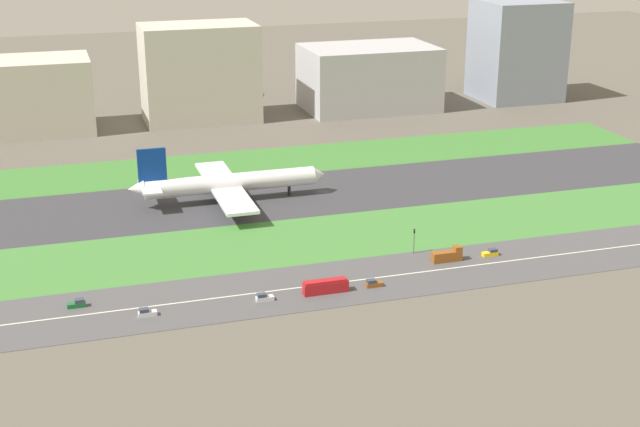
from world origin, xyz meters
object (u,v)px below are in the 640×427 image
(airliner, at_px, (226,183))
(terminal_building, at_px, (37,95))
(car_0, at_px, (373,284))
(traffic_light, at_px, (414,239))
(office_tower, at_px, (369,78))
(car_1, at_px, (491,253))
(fuel_tank_west, at_px, (222,85))
(car_2, at_px, (264,298))
(hangar_building, at_px, (200,73))
(truck_0, at_px, (448,256))
(cargo_warehouse, at_px, (517,50))
(car_4, at_px, (77,304))
(car_3, at_px, (147,313))
(bus_0, at_px, (326,286))

(airliner, height_order, terminal_building, terminal_building)
(car_0, height_order, traffic_light, traffic_light)
(traffic_light, bearing_deg, car_0, -136.10)
(terminal_building, relative_size, office_tower, 0.75)
(car_1, bearing_deg, fuel_tank_west, 97.57)
(airliner, height_order, car_2, airliner)
(car_2, height_order, car_0, same)
(hangar_building, xyz_separation_m, office_tower, (78.73, 0.00, -6.56))
(office_tower, bearing_deg, hangar_building, 180.00)
(truck_0, height_order, fuel_tank_west, fuel_tank_west)
(airliner, bearing_deg, car_2, -94.81)
(hangar_building, bearing_deg, truck_0, -79.05)
(cargo_warehouse, bearing_deg, car_1, -120.33)
(hangar_building, height_order, office_tower, hangar_building)
(traffic_light, bearing_deg, hangar_building, 99.33)
(car_2, relative_size, hangar_building, 0.09)
(airliner, xyz_separation_m, car_4, (-50.75, -68.00, -5.31))
(car_1, relative_size, fuel_tank_west, 0.19)
(hangar_building, height_order, fuel_tank_west, hangar_building)
(car_4, distance_m, cargo_warehouse, 284.73)
(car_0, xyz_separation_m, car_1, (38.44, 10.00, 0.00))
(truck_0, height_order, car_0, truck_0)
(car_2, xyz_separation_m, terminal_building, (-49.98, 192.00, 14.53))
(car_4, relative_size, car_0, 1.00)
(truck_0, relative_size, office_tower, 0.14)
(airliner, xyz_separation_m, cargo_warehouse, (167.05, 114.00, 17.34))
(cargo_warehouse, bearing_deg, car_3, -136.50)
(airliner, height_order, hangar_building, hangar_building)
(hangar_building, relative_size, cargo_warehouse, 1.05)
(fuel_tank_west, bearing_deg, traffic_light, -87.28)
(car_3, height_order, car_1, same)
(car_2, distance_m, terminal_building, 198.93)
(car_0, height_order, terminal_building, terminal_building)
(airliner, relative_size, office_tower, 1.09)
(airliner, xyz_separation_m, bus_0, (9.35, -78.00, -4.41))
(cargo_warehouse, xyz_separation_m, fuel_tank_west, (-136.62, 45.00, -17.48))
(car_2, relative_size, fuel_tank_west, 0.19)
(traffic_light, height_order, cargo_warehouse, cargo_warehouse)
(truck_0, distance_m, traffic_light, 10.70)
(airliner, bearing_deg, car_3, -114.33)
(bus_0, bearing_deg, office_tower, -113.04)
(traffic_light, bearing_deg, car_1, -22.05)
(car_3, xyz_separation_m, fuel_tank_west, (65.70, 237.00, 5.17))
(bus_0, xyz_separation_m, car_2, (-15.92, 0.00, -0.90))
(car_3, height_order, terminal_building, terminal_building)
(car_2, height_order, car_3, same)
(cargo_warehouse, bearing_deg, hangar_building, 180.00)
(car_2, bearing_deg, fuel_tank_west, -98.87)
(truck_0, height_order, car_4, truck_0)
(truck_0, xyz_separation_m, hangar_building, (-35.20, 182.00, 19.40))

